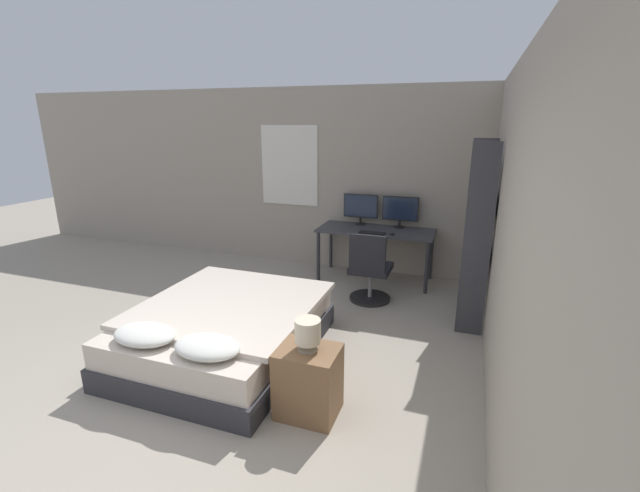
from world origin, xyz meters
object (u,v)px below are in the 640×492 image
object	(u,v)px
nightstand	(308,382)
office_chair	(370,273)
bookshelf	(478,228)
computer_mouse	(392,234)
keyboard	(372,233)
bed	(225,330)
monitor_right	(400,210)
desk	(376,235)
monitor_left	(361,207)
bedside_lamp	(308,332)

from	to	relation	value
nightstand	office_chair	distance (m)	2.28
nightstand	bookshelf	bearing A→B (deg)	61.08
computer_mouse	keyboard	bearing A→B (deg)	180.00
bed	bookshelf	distance (m)	2.85
bed	monitor_right	bearing A→B (deg)	66.27
nightstand	desk	distance (m)	3.11
monitor_left	computer_mouse	world-z (taller)	monitor_left
bedside_lamp	office_chair	size ratio (longest dim) A/B	0.27
monitor_right	bed	bearing A→B (deg)	-113.73
desk	computer_mouse	size ratio (longest dim) A/B	23.11
monitor_right	computer_mouse	distance (m)	0.53
keyboard	bed	bearing A→B (deg)	-111.97
monitor_left	monitor_right	bearing A→B (deg)	0.00
monitor_left	bookshelf	size ratio (longest dim) A/B	0.25
monitor_right	computer_mouse	world-z (taller)	monitor_right
desk	keyboard	size ratio (longest dim) A/B	4.52
monitor_right	desk	bearing A→B (deg)	-140.72
nightstand	keyboard	xyz separation A→B (m)	(-0.16, 2.85, 0.47)
desk	office_chair	world-z (taller)	office_chair
bed	monitor_left	world-z (taller)	monitor_left
monitor_right	office_chair	xyz separation A→B (m)	(-0.18, -1.03, -0.62)
computer_mouse	office_chair	distance (m)	0.70
monitor_right	keyboard	distance (m)	0.60
bed	desk	size ratio (longest dim) A/B	1.22
nightstand	monitor_left	bearing A→B (deg)	97.77
desk	bookshelf	xyz separation A→B (m)	(1.32, -0.98, 0.45)
bedside_lamp	nightstand	bearing A→B (deg)	-135.00
nightstand	bedside_lamp	distance (m)	0.43
office_chair	bookshelf	distance (m)	1.43
computer_mouse	bedside_lamp	bearing A→B (deg)	-92.12
monitor_right	bookshelf	distance (m)	1.60
desk	bed	bearing A→B (deg)	-110.11
computer_mouse	bookshelf	xyz separation A→B (m)	(1.05, -0.75, 0.35)
computer_mouse	office_chair	size ratio (longest dim) A/B	0.08
bedside_lamp	desk	distance (m)	3.08
computer_mouse	desk	bearing A→B (deg)	139.09
keyboard	office_chair	size ratio (longest dim) A/B	0.39
nightstand	desk	xyz separation A→B (m)	(-0.16, 3.08, 0.38)
bedside_lamp	monitor_right	distance (m)	3.33
desk	computer_mouse	xyz separation A→B (m)	(0.27, -0.23, 0.10)
nightstand	bed	bearing A→B (deg)	152.75
keyboard	office_chair	bearing A→B (deg)	-78.99
bedside_lamp	desk	bearing A→B (deg)	93.04
monitor_right	keyboard	size ratio (longest dim) A/B	1.42
monitor_left	keyboard	world-z (taller)	monitor_left
bedside_lamp	bookshelf	world-z (taller)	bookshelf
bed	monitor_right	world-z (taller)	monitor_right
desk	bookshelf	distance (m)	1.71
bed	computer_mouse	distance (m)	2.63
nightstand	computer_mouse	world-z (taller)	computer_mouse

